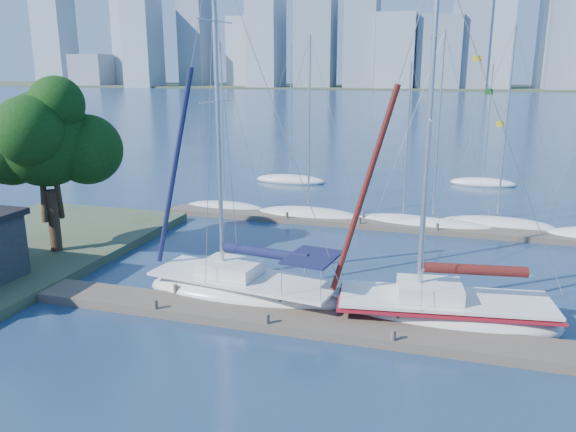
% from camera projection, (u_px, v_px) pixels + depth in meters
% --- Properties ---
extents(ground, '(700.00, 700.00, 0.00)m').
position_uv_depth(ground, '(274.00, 323.00, 23.41)').
color(ground, navy).
rests_on(ground, ground).
extents(near_dock, '(26.00, 2.00, 0.40)m').
position_uv_depth(near_dock, '(274.00, 319.00, 23.36)').
color(near_dock, brown).
rests_on(near_dock, ground).
extents(far_dock, '(30.00, 1.80, 0.36)m').
position_uv_depth(far_dock, '(376.00, 224.00, 37.64)').
color(far_dock, brown).
rests_on(far_dock, ground).
extents(far_shore, '(800.00, 100.00, 1.50)m').
position_uv_depth(far_shore, '(447.00, 88.00, 320.00)').
color(far_shore, '#38472D').
rests_on(far_shore, ground).
extents(tree, '(7.25, 6.63, 9.97)m').
position_uv_depth(tree, '(45.00, 137.00, 29.60)').
color(tree, black).
rests_on(tree, ground).
extents(sailboat_navy, '(9.72, 4.34, 16.00)m').
position_uv_depth(sailboat_navy, '(243.00, 275.00, 25.54)').
color(sailboat_navy, silver).
rests_on(sailboat_navy, ground).
extents(sailboat_maroon, '(9.63, 4.30, 15.02)m').
position_uv_depth(sailboat_maroon, '(444.00, 297.00, 23.23)').
color(sailboat_maroon, silver).
rests_on(sailboat_maroon, ground).
extents(bg_boat_0, '(6.39, 2.83, 12.42)m').
position_uv_depth(bg_boat_0, '(225.00, 207.00, 42.06)').
color(bg_boat_0, silver).
rests_on(bg_boat_0, ground).
extents(bg_boat_1, '(7.97, 4.49, 12.83)m').
position_uv_depth(bg_boat_1, '(308.00, 215.00, 39.76)').
color(bg_boat_1, silver).
rests_on(bg_boat_1, ground).
extents(bg_boat_2, '(6.45, 2.10, 11.09)m').
position_uv_depth(bg_boat_2, '(403.00, 221.00, 38.25)').
color(bg_boat_2, silver).
rests_on(bg_boat_2, ground).
extents(bg_boat_3, '(8.07, 5.18, 12.88)m').
position_uv_depth(bg_boat_3, '(432.00, 225.00, 37.24)').
color(bg_boat_3, silver).
rests_on(bg_boat_3, ground).
extents(bg_boat_4, '(7.69, 3.30, 13.29)m').
position_uv_depth(bg_boat_4, '(496.00, 224.00, 37.31)').
color(bg_boat_4, silver).
rests_on(bg_boat_4, ground).
extents(bg_boat_6, '(6.64, 2.22, 12.77)m').
position_uv_depth(bg_boat_6, '(291.00, 179.00, 52.52)').
color(bg_boat_6, silver).
rests_on(bg_boat_6, ground).
extents(bg_boat_7, '(6.13, 4.02, 11.02)m').
position_uv_depth(bg_boat_7, '(483.00, 183.00, 51.22)').
color(bg_boat_7, silver).
rests_on(bg_boat_7, ground).
extents(skyline, '(503.34, 51.31, 101.13)m').
position_uv_depth(skyline, '(484.00, 20.00, 279.35)').
color(skyline, '#7B8F9F').
rests_on(skyline, ground).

